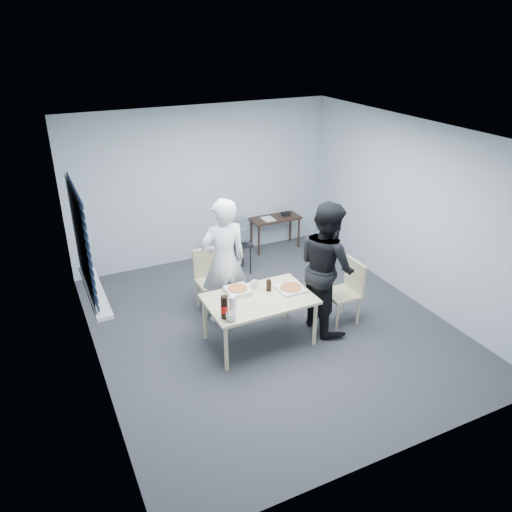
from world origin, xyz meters
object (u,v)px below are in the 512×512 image
stool (238,248)px  backpack (238,231)px  soda_bottle (224,308)px  person_black (326,267)px  chair_far (210,275)px  side_table (275,222)px  dining_table (259,302)px  person_white (224,262)px  mug_a (231,317)px  mug_b (255,284)px  chair_right (348,287)px

stool → backpack: 0.31m
stool → soda_bottle: size_ratio=1.88×
backpack → person_black: bearing=-54.8°
chair_far → side_table: size_ratio=1.00×
dining_table → chair_far: size_ratio=1.50×
dining_table → person_white: 0.77m
stool → person_black: bearing=-78.4°
mug_a → person_black: bearing=11.6°
backpack → chair_far: bearing=-110.2°
person_black → person_white: bearing=58.4°
person_white → mug_a: person_white is taller
stool → soda_bottle: (-1.12, -2.17, 0.36)m
soda_bottle → mug_b: bearing=38.9°
chair_far → soda_bottle: soda_bottle is taller
person_white → mug_b: (0.26, -0.42, -0.19)m
dining_table → person_white: size_ratio=0.75×
side_table → soda_bottle: soda_bottle is taller
backpack → soda_bottle: size_ratio=1.48×
stool → mug_a: 2.51m
person_black → chair_far: bearing=47.2°
chair_right → side_table: (0.25, 2.59, -0.00)m
side_table → stool: 1.17m
chair_right → stool: bearing=110.6°
chair_right → mug_a: 1.85m
side_table → backpack: backpack is taller
chair_far → chair_right: bearing=-36.5°
chair_right → soda_bottle: bearing=-174.3°
side_table → soda_bottle: size_ratio=3.13×
person_black → stool: person_black is taller
side_table → mug_a: size_ratio=7.21×
soda_bottle → person_white: bearing=68.1°
backpack → dining_table: bearing=-82.6°
stool → backpack: backpack is taller
chair_right → person_black: (-0.34, 0.03, 0.37)m
dining_table → chair_far: 1.12m
backpack → mug_b: backpack is taller
mug_b → mug_a: bearing=-134.6°
soda_bottle → side_table: bearing=52.7°
soda_bottle → dining_table: bearing=23.0°
chair_right → person_black: bearing=174.6°
side_table → dining_table: bearing=-121.5°
person_black → mug_b: (-0.89, 0.29, -0.19)m
side_table → chair_right: bearing=-95.5°
side_table → mug_a: (-2.07, -2.86, 0.19)m
chair_right → person_black: person_black is taller
dining_table → mug_a: (-0.52, -0.32, 0.11)m
dining_table → chair_far: chair_far is taller
chair_far → mug_b: size_ratio=8.90×
person_black → backpack: 1.99m
chair_far → mug_a: 1.45m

